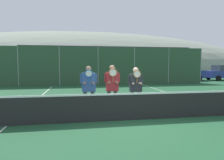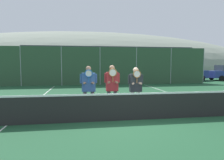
{
  "view_description": "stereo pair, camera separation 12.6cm",
  "coord_description": "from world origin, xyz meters",
  "px_view_note": "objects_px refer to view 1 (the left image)",
  "views": [
    {
      "loc": [
        -1.8,
        -6.33,
        1.87
      ],
      "look_at": [
        -0.53,
        1.1,
        1.26
      ],
      "focal_mm": 32.0,
      "sensor_mm": 36.0,
      "label": 1
    },
    {
      "loc": [
        -1.68,
        -6.35,
        1.87
      ],
      "look_at": [
        -0.53,
        1.1,
        1.26
      ],
      "focal_mm": 32.0,
      "sensor_mm": 36.0,
      "label": 2
    }
  ],
  "objects_px": {
    "car_center": "(141,73)",
    "player_leftmost": "(89,86)",
    "car_left_of_center": "(95,74)",
    "car_right_of_center": "(183,72)",
    "player_center_left": "(112,86)",
    "car_far_left": "(45,73)",
    "player_center_right": "(136,86)"
  },
  "relations": [
    {
      "from": "player_center_left",
      "to": "car_center",
      "type": "relative_size",
      "value": 0.42
    },
    {
      "from": "player_center_left",
      "to": "car_center",
      "type": "bearing_deg",
      "value": 67.88
    },
    {
      "from": "car_left_of_center",
      "to": "car_right_of_center",
      "type": "height_order",
      "value": "car_right_of_center"
    },
    {
      "from": "player_leftmost",
      "to": "car_left_of_center",
      "type": "distance_m",
      "value": 13.57
    },
    {
      "from": "player_center_left",
      "to": "car_far_left",
      "type": "xyz_separation_m",
      "value": [
        -4.45,
        13.45,
        -0.12
      ]
    },
    {
      "from": "car_far_left",
      "to": "car_center",
      "type": "distance_m",
      "value": 9.89
    },
    {
      "from": "player_leftmost",
      "to": "car_center",
      "type": "distance_m",
      "value": 14.69
    },
    {
      "from": "car_right_of_center",
      "to": "player_center_left",
      "type": "bearing_deg",
      "value": -127.42
    },
    {
      "from": "car_center",
      "to": "car_right_of_center",
      "type": "xyz_separation_m",
      "value": [
        5.1,
        0.39,
        0.01
      ]
    },
    {
      "from": "car_left_of_center",
      "to": "car_right_of_center",
      "type": "distance_m",
      "value": 10.05
    },
    {
      "from": "player_center_right",
      "to": "car_center",
      "type": "bearing_deg",
      "value": 71.25
    },
    {
      "from": "player_center_left",
      "to": "car_far_left",
      "type": "height_order",
      "value": "car_far_left"
    },
    {
      "from": "player_center_right",
      "to": "car_center",
      "type": "height_order",
      "value": "car_center"
    },
    {
      "from": "player_leftmost",
      "to": "car_far_left",
      "type": "bearing_deg",
      "value": 105.07
    },
    {
      "from": "car_far_left",
      "to": "car_left_of_center",
      "type": "height_order",
      "value": "car_far_left"
    },
    {
      "from": "player_center_left",
      "to": "car_right_of_center",
      "type": "xyz_separation_m",
      "value": [
        10.53,
        13.77,
        -0.12
      ]
    },
    {
      "from": "player_center_right",
      "to": "player_leftmost",
      "type": "bearing_deg",
      "value": 176.36
    },
    {
      "from": "player_leftmost",
      "to": "player_center_right",
      "type": "relative_size",
      "value": 1.03
    },
    {
      "from": "car_center",
      "to": "car_right_of_center",
      "type": "bearing_deg",
      "value": 4.43
    },
    {
      "from": "player_leftmost",
      "to": "car_right_of_center",
      "type": "distance_m",
      "value": 17.79
    },
    {
      "from": "player_center_left",
      "to": "player_leftmost",
      "type": "bearing_deg",
      "value": 173.73
    },
    {
      "from": "player_center_left",
      "to": "car_left_of_center",
      "type": "distance_m",
      "value": 13.61
    },
    {
      "from": "car_left_of_center",
      "to": "car_right_of_center",
      "type": "bearing_deg",
      "value": 0.96
    },
    {
      "from": "car_far_left",
      "to": "car_left_of_center",
      "type": "relative_size",
      "value": 1.05
    },
    {
      "from": "car_center",
      "to": "car_left_of_center",
      "type": "bearing_deg",
      "value": 177.39
    },
    {
      "from": "car_right_of_center",
      "to": "car_far_left",
      "type": "bearing_deg",
      "value": -178.78
    },
    {
      "from": "car_center",
      "to": "player_leftmost",
      "type": "bearing_deg",
      "value": -115.35
    },
    {
      "from": "player_center_right",
      "to": "car_left_of_center",
      "type": "relative_size",
      "value": 0.42
    },
    {
      "from": "player_leftmost",
      "to": "player_center_left",
      "type": "height_order",
      "value": "player_center_left"
    },
    {
      "from": "car_left_of_center",
      "to": "player_center_right",
      "type": "bearing_deg",
      "value": -88.29
    },
    {
      "from": "player_center_left",
      "to": "car_far_left",
      "type": "bearing_deg",
      "value": 108.32
    },
    {
      "from": "player_leftmost",
      "to": "car_center",
      "type": "relative_size",
      "value": 0.41
    }
  ]
}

